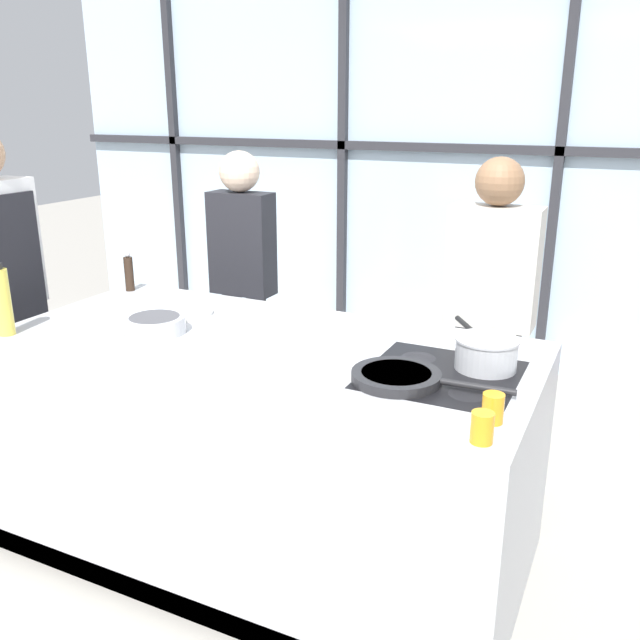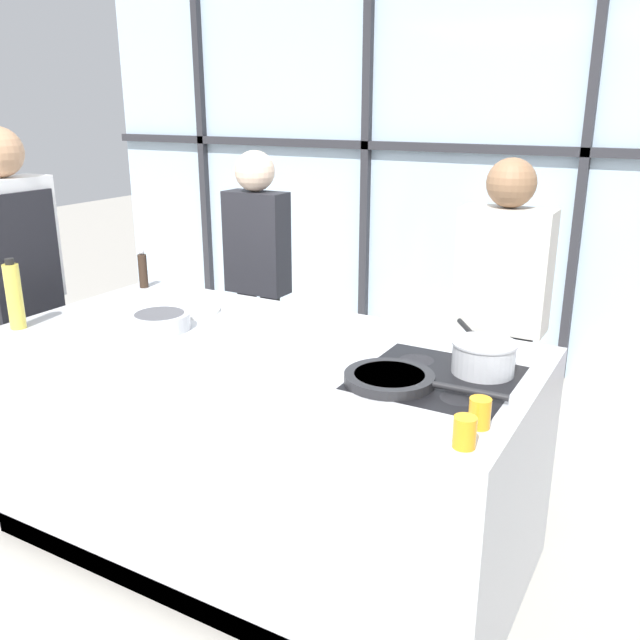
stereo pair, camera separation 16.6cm
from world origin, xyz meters
name	(u,v)px [view 1 (the left image)]	position (x,y,z in m)	size (l,w,h in m)	color
ground_plane	(264,541)	(0.00, 0.00, 0.00)	(18.00, 18.00, 0.00)	#ADA89E
back_window_wall	(445,167)	(0.00, 2.59, 1.40)	(6.40, 0.10, 2.80)	silver
demo_island	(261,447)	(0.00, 0.00, 0.46)	(2.18, 1.07, 0.92)	#B7BABF
spectator_far_left	(243,270)	(-0.70, 1.01, 0.93)	(0.36, 0.22, 1.59)	black
spectator_center_left	(490,303)	(0.70, 1.01, 0.91)	(0.42, 0.22, 1.61)	black
frying_pan	(399,376)	(0.63, -0.12, 0.94)	(0.56, 0.31, 0.04)	#232326
saucepan	(486,352)	(0.87, 0.13, 0.99)	(0.30, 0.37, 0.12)	silver
white_plate	(184,313)	(-0.51, 0.19, 0.93)	(0.26, 0.26, 0.01)	white
mixing_bowl	(155,324)	(-0.45, -0.07, 0.96)	(0.25, 0.25, 0.07)	silver
oil_bottle	(3,301)	(-0.99, -0.36, 1.07)	(0.07, 0.07, 0.30)	#E0CC4C
pepper_grinder	(129,273)	(-1.00, 0.41, 1.02)	(0.05, 0.05, 0.20)	#332319
juice_glass_near	(482,428)	(0.99, -0.44, 0.97)	(0.07, 0.07, 0.09)	orange
juice_glass_far	(493,408)	(0.99, -0.30, 0.97)	(0.07, 0.07, 0.09)	orange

